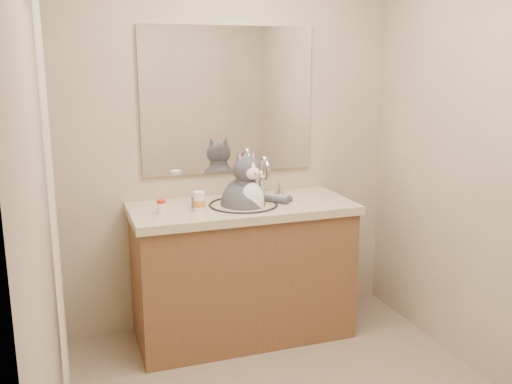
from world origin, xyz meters
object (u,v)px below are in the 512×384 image
Objects in this scene: cat at (244,202)px; pill_bottle_redcap at (161,207)px; pill_bottle_orange at (199,202)px; grey_canister at (195,202)px.

pill_bottle_redcap is at bearing 169.93° from cat.
cat is at bearing 10.48° from pill_bottle_orange.
grey_canister is (-0.00, 0.09, -0.02)m from pill_bottle_orange.
pill_bottle_redcap is 1.25× the size of grey_canister.
cat is 0.30m from grey_canister.
pill_bottle_redcap is 0.73× the size of pill_bottle_orange.
pill_bottle_redcap is (-0.50, -0.05, 0.03)m from cat.
pill_bottle_orange is (-0.29, -0.05, 0.04)m from cat.
pill_bottle_redcap is 0.23m from grey_canister.
pill_bottle_redcap is at bearing -157.65° from grey_canister.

